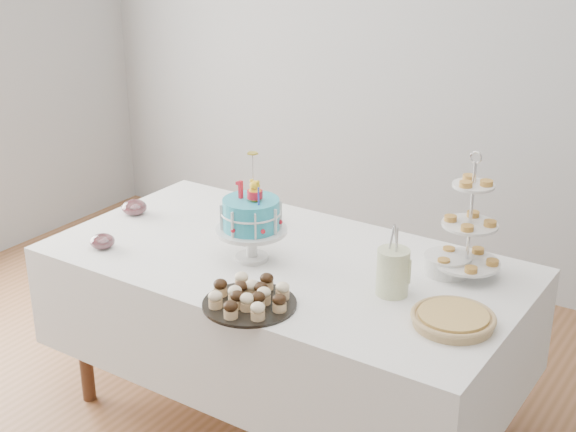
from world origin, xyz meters
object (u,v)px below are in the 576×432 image
Objects in this scene: jam_bowl_b at (134,208)px; pie at (453,319)px; plate_stack at (447,264)px; tiered_stand at (470,225)px; table at (284,308)px; utensil_pitcher at (393,270)px; cupcake_tray at (249,296)px; jam_bowl_a at (102,242)px; birthday_cake at (251,232)px; pastry_plate at (258,220)px.

pie is at bearing -5.57° from jam_bowl_b.
jam_bowl_b is at bearing -171.38° from plate_stack.
tiered_stand is 4.37× the size of jam_bowl_b.
tiered_stand is 1.54m from jam_bowl_b.
tiered_stand is at bearing 11.18° from plate_stack.
plate_stack is (0.60, 0.24, 0.26)m from table.
jam_bowl_b is 1.34m from utensil_pitcher.
table is at bearing -1.58° from jam_bowl_b.
tiered_stand is at bearing 8.74° from jam_bowl_b.
plate_stack is at bearing 53.16° from cupcake_tray.
tiered_stand is at bearing 53.53° from utensil_pitcher.
jam_bowl_a is at bearing -156.03° from plate_stack.
utensil_pitcher reaches higher than table.
cupcake_tray is at bearing -54.30° from birthday_cake.
pastry_plate is at bearing 56.24° from jam_bowl_a.
table is at bearing 106.44° from cupcake_tray.
pastry_plate is 0.58m from jam_bowl_b.
birthday_cake is 0.89m from pie.
plate_stack is 0.86× the size of pastry_plate.
pastry_plate reaches higher than table.
birthday_cake reaches higher than utensil_pitcher.
utensil_pitcher is at bearing -119.76° from tiered_stand.
jam_bowl_a is (-0.80, 0.07, -0.01)m from cupcake_tray.
utensil_pitcher reaches higher than pie.
plate_stack is (0.70, 0.32, -0.08)m from birthday_cake.
jam_bowl_a is at bearing -123.76° from pastry_plate.
jam_bowl_a reaches higher than pie.
pastry_plate is at bearing 122.66° from birthday_cake.
utensil_pitcher reaches higher than pastry_plate.
birthday_cake reaches higher than pastry_plate.
birthday_cake is at bearing 176.38° from pie.
tiered_stand reaches higher than jam_bowl_a.
pie is 0.58× the size of tiered_stand.
pie is at bearing -25.79° from utensil_pitcher.
plate_stack is (-0.07, -0.01, -0.17)m from tiered_stand.
birthday_cake is 1.63× the size of utensil_pitcher.
utensil_pitcher is at bearing 43.35° from cupcake_tray.
table is 3.84× the size of tiered_stand.
pastry_plate is (-0.97, -0.01, -0.19)m from tiered_stand.
utensil_pitcher is (0.38, 0.36, 0.06)m from cupcake_tray.
tiered_stand is at bearing 49.94° from cupcake_tray.
jam_bowl_b reaches higher than pie.
pie is at bearing -9.80° from table.
utensil_pitcher is at bearing -109.21° from plate_stack.
jam_bowl_a is 0.39m from jam_bowl_b.
pie is 0.42m from plate_stack.
birthday_cake is at bearing 23.32° from jam_bowl_a.
pie is 2.54× the size of jam_bowl_b.
pastry_plate is 2.08× the size of jam_bowl_a.
table is 0.83m from pie.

